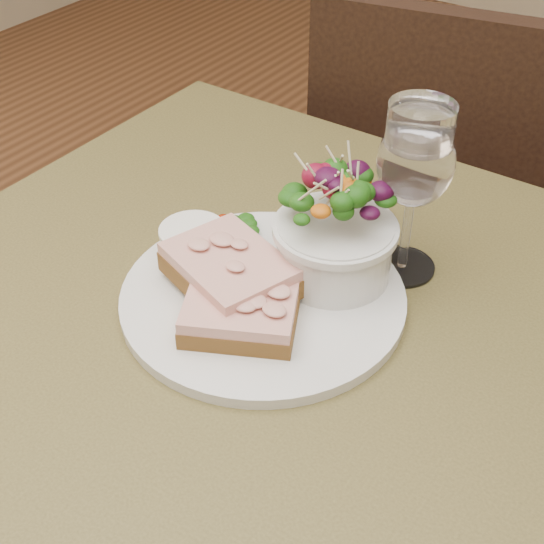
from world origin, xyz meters
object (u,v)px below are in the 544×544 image
Objects in this scene: sandwich_back at (229,270)px; salad_bowl at (336,226)px; dinner_plate at (263,297)px; wine_glass at (415,167)px; chair_far at (436,293)px; cafe_table at (261,398)px; ramekin at (193,241)px; sandwich_front at (240,315)px.

salad_bowl reaches higher than sandwich_back.
wine_glass is at bearing 54.96° from dinner_plate.
cafe_table is at bearing 84.27° from chair_far.
dinner_plate is at bearing -125.04° from wine_glass.
cafe_table is 12.43× the size of ramekin.
cafe_table is at bearing -1.11° from sandwich_back.
sandwich_front is at bearing -104.42° from salad_bowl.
chair_far is at bearing 104.21° from wine_glass.
chair_far is 7.09× the size of salad_bowl.
chair_far is (-0.06, 0.67, -0.36)m from cafe_table.
wine_glass is (0.13, -0.51, 0.58)m from chair_far.
salad_bowl is 0.09m from wine_glass.
sandwich_front is at bearing -78.27° from dinner_plate.
chair_far is at bearing 85.16° from ramekin.
sandwich_back reaches higher than cafe_table.
salad_bowl is (0.14, 0.06, 0.04)m from ramekin.
sandwich_back is (-0.03, -0.01, 0.03)m from dinner_plate.
wine_glass reaches higher than cafe_table.
salad_bowl is (0.02, 0.10, 0.17)m from cafe_table.
chair_far is 0.79m from dinner_plate.
chair_far reaches higher than sandwich_front.
chair_far reaches higher than sandwich_back.
sandwich_front is 0.22m from wine_glass.
dinner_plate is at bearing 75.22° from sandwich_front.
ramekin is 0.15m from salad_bowl.
salad_bowl reaches higher than cafe_table.
sandwich_back is at bearing -129.93° from wine_glass.
cafe_table is at bearing -19.42° from ramekin.
chair_far is 0.82m from sandwich_back.
sandwich_front is at bearing -29.98° from ramekin.
wine_glass reaches higher than salad_bowl.
ramekin is at bearing -156.77° from salad_bowl.
chair_far is 0.85m from sandwich_front.
sandwich_back is 0.11m from salad_bowl.
sandwich_back is at bearing 80.09° from chair_far.
cafe_table is 0.13m from sandwich_front.
salad_bowl reaches higher than dinner_plate.
salad_bowl is 0.73× the size of wine_glass.
sandwich_back is 0.21m from wine_glass.
wine_glass is (0.05, 0.06, 0.05)m from salad_bowl.
wine_glass is at bearing 39.99° from sandwich_front.
wine_glass is (0.08, 0.18, 0.10)m from sandwich_front.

